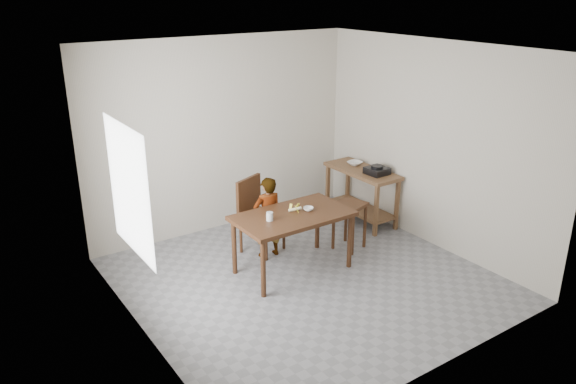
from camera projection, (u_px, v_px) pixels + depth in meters
floor at (307, 281)px, 6.74m from camera, size 4.00×4.00×0.04m
ceiling at (310, 47)px, 5.77m from camera, size 4.00×4.00×0.04m
wall_back at (222, 135)px, 7.81m from camera, size 4.00×0.04×2.70m
wall_front at (451, 237)px, 4.70m from camera, size 4.00×0.04×2.70m
wall_left at (133, 213)px, 5.19m from camera, size 0.04×4.00×2.70m
wall_right at (433, 145)px, 7.32m from camera, size 0.04×4.00×2.70m
window_pane at (129, 190)px, 5.31m from camera, size 0.02×1.10×1.30m
dining_table at (293, 242)px, 6.83m from camera, size 1.40×0.80×0.75m
prep_counter at (361, 195)px, 8.27m from camera, size 0.50×1.20×0.80m
child at (268, 217)px, 7.14m from camera, size 0.41×0.29×1.08m
dining_chair at (262, 216)px, 7.29m from camera, size 0.62×0.62×0.98m
stool at (349, 226)px, 7.43m from camera, size 0.45×0.45×0.64m
glass_tumbler at (270, 216)px, 6.50m from camera, size 0.10×0.10×0.10m
small_bowl at (308, 209)px, 6.80m from camera, size 0.14×0.14×0.04m
banana at (295, 209)px, 6.77m from camera, size 0.21×0.17×0.06m
serving_bowl at (355, 163)px, 8.32m from camera, size 0.24×0.24×0.05m
gas_burner at (377, 171)px, 7.92m from camera, size 0.30×0.30×0.10m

